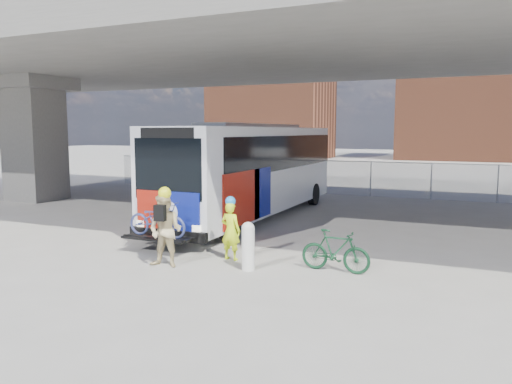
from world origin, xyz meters
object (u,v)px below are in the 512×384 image
Objects in this scene: bike_parked at (335,251)px; cyclist_tan at (165,229)px; bollard at (248,244)px; cyclist_hivis at (231,229)px; bus at (254,164)px.

cyclist_tan is at bearing 110.42° from bike_parked.
bollard is 1.14m from cyclist_hivis.
cyclist_tan is (0.98, -7.62, -1.15)m from bus.
cyclist_hivis is at bearing 92.47° from bike_parked.
bike_parked is at bearing -175.31° from cyclist_hivis.
bollard is (3.00, -7.05, -1.46)m from bus.
cyclist_tan reaches higher than bollard.
bus is 7.55× the size of cyclist_hivis.
cyclist_tan reaches higher than bike_parked.
bus is at bearing 113.08° from bollard.
bus is at bearing 91.38° from cyclist_tan.
bollard is at bearing -66.92° from bus.
bollard is 2.13m from bike_parked.
bus is 7.80m from bollard.
bollard is 2.12m from cyclist_tan.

